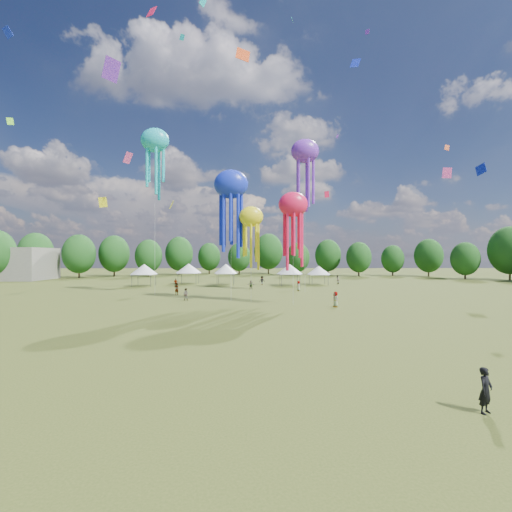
{
  "coord_description": "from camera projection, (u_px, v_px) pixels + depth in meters",
  "views": [
    {
      "loc": [
        -1.06,
        -14.04,
        6.03
      ],
      "look_at": [
        -0.59,
        15.0,
        6.0
      ],
      "focal_mm": 23.92,
      "sensor_mm": 36.0,
      "label": 1
    }
  ],
  "objects": [
    {
      "name": "spectator_near",
      "position": [
        185.0,
        294.0,
        45.93
      ],
      "size": [
        0.79,
        0.62,
        1.61
      ],
      "primitive_type": "imported",
      "rotation": [
        0.0,
        0.0,
        3.16
      ],
      "color": "gray",
      "rests_on": "ground"
    },
    {
      "name": "small_kites",
      "position": [
        255.0,
        115.0,
        55.17
      ],
      "size": [
        76.29,
        59.59,
        45.72
      ],
      "color": "#162BCE",
      "rests_on": "ground"
    },
    {
      "name": "treeline",
      "position": [
        238.0,
        253.0,
        76.5
      ],
      "size": [
        201.57,
        95.24,
        13.43
      ],
      "color": "#38281C",
      "rests_on": "ground"
    },
    {
      "name": "ground",
      "position": [
        276.0,
        401.0,
        14.06
      ],
      "size": [
        300.0,
        300.0,
        0.0
      ],
      "primitive_type": "plane",
      "color": "#384416",
      "rests_on": "ground"
    },
    {
      "name": "show_kites",
      "position": [
        243.0,
        183.0,
        49.39
      ],
      "size": [
        28.24,
        16.81,
        25.78
      ],
      "color": "#162BCE",
      "rests_on": "ground"
    },
    {
      "name": "festival_tents",
      "position": [
        229.0,
        269.0,
        69.66
      ],
      "size": [
        39.95,
        10.71,
        4.39
      ],
      "color": "#47474C",
      "rests_on": "ground"
    },
    {
      "name": "observer_main",
      "position": [
        486.0,
        390.0,
        13.01
      ],
      "size": [
        0.76,
        0.69,
        1.75
      ],
      "primitive_type": "imported",
      "rotation": [
        0.0,
        0.0,
        0.56
      ],
      "color": "black",
      "rests_on": "ground"
    },
    {
      "name": "spectators_far",
      "position": [
        273.0,
        284.0,
        61.5
      ],
      "size": [
        34.02,
        33.21,
        1.86
      ],
      "color": "gray",
      "rests_on": "ground"
    }
  ]
}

